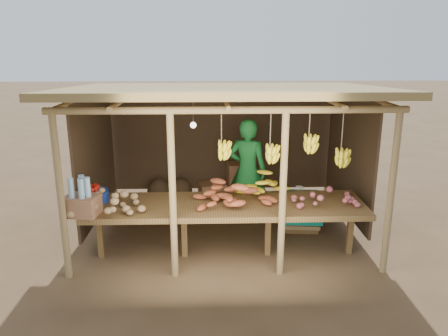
{
  "coord_description": "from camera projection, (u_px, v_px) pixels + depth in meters",
  "views": [
    {
      "loc": [
        -0.22,
        -6.72,
        2.97
      ],
      "look_at": [
        0.0,
        0.0,
        1.05
      ],
      "focal_mm": 35.0,
      "sensor_mm": 36.0,
      "label": 1
    }
  ],
  "objects": [
    {
      "name": "counter",
      "position": [
        226.0,
        208.0,
        6.16
      ],
      "size": [
        3.9,
        1.05,
        0.8
      ],
      "color": "brown",
      "rests_on": "ground"
    },
    {
      "name": "stall_structure",
      "position": [
        228.0,
        114.0,
        6.78
      ],
      "size": [
        4.7,
        3.5,
        2.43
      ],
      "color": "#92794B",
      "rests_on": "ground"
    },
    {
      "name": "carton_stack",
      "position": [
        231.0,
        186.0,
        8.34
      ],
      "size": [
        1.08,
        0.46,
        0.78
      ],
      "color": "brown",
      "rests_on": "ground"
    },
    {
      "name": "tarp_crate",
      "position": [
        300.0,
        210.0,
        7.21
      ],
      "size": [
        0.69,
        0.61,
        0.76
      ],
      "color": "brown",
      "rests_on": "ground"
    },
    {
      "name": "ground",
      "position": [
        224.0,
        228.0,
        7.28
      ],
      "size": [
        60.0,
        60.0,
        0.0
      ],
      "primitive_type": "plane",
      "color": "brown",
      "rests_on": "ground"
    },
    {
      "name": "onion_heap",
      "position": [
        323.0,
        191.0,
        6.1
      ],
      "size": [
        1.01,
        0.79,
        0.36
      ],
      "primitive_type": null,
      "rotation": [
        0.0,
        0.0,
        0.34
      ],
      "color": "#AE5558",
      "rests_on": "counter"
    },
    {
      "name": "burlap_sacks",
      "position": [
        170.0,
        191.0,
        8.29
      ],
      "size": [
        0.87,
        0.46,
        0.61
      ],
      "color": "#402F1D",
      "rests_on": "ground"
    },
    {
      "name": "tomato_basin",
      "position": [
        93.0,
        195.0,
        6.21
      ],
      "size": [
        0.45,
        0.45,
        0.24
      ],
      "rotation": [
        0.0,
        0.0,
        -0.17
      ],
      "color": "navy",
      "rests_on": "counter"
    },
    {
      "name": "sweet_potato_heap",
      "position": [
        235.0,
        191.0,
        6.13
      ],
      "size": [
        1.16,
        0.86,
        0.36
      ],
      "primitive_type": null,
      "rotation": [
        0.0,
        0.0,
        -0.25
      ],
      "color": "#A64D2A",
      "rests_on": "counter"
    },
    {
      "name": "potato_heap",
      "position": [
        107.0,
        200.0,
        5.75
      ],
      "size": [
        0.97,
        0.59,
        0.36
      ],
      "primitive_type": null,
      "rotation": [
        0.0,
        0.0,
        -0.01
      ],
      "color": "#96764D",
      "rests_on": "counter"
    },
    {
      "name": "bottle_box",
      "position": [
        82.0,
        200.0,
        5.68
      ],
      "size": [
        0.47,
        0.4,
        0.53
      ],
      "color": "brown",
      "rests_on": "counter"
    },
    {
      "name": "banana_pile",
      "position": [
        264.0,
        185.0,
        6.41
      ],
      "size": [
        0.74,
        0.54,
        0.35
      ],
      "primitive_type": null,
      "rotation": [
        0.0,
        0.0,
        -0.22
      ],
      "color": "yellow",
      "rests_on": "counter"
    },
    {
      "name": "vendor",
      "position": [
        247.0,
        171.0,
        7.36
      ],
      "size": [
        0.76,
        0.62,
        1.8
      ],
      "primitive_type": "imported",
      "rotation": [
        0.0,
        0.0,
        2.8
      ],
      "color": "#1A782F",
      "rests_on": "ground"
    }
  ]
}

